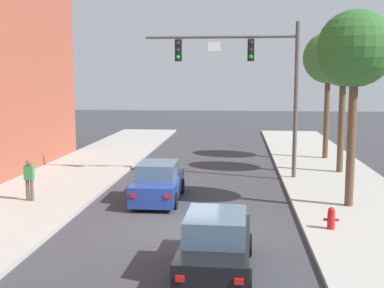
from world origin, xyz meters
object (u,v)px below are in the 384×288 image
object	(u,v)px
fire_hydrant	(331,218)
car_following_black	(216,246)
traffic_signal_mast	(252,70)
street_tree_second	(344,58)
car_lead_blue	(158,183)
pedestrian_sidewalk_left_walker	(29,178)
street_tree_nearest	(355,51)
street_tree_third	(329,59)

from	to	relation	value
fire_hydrant	car_following_black	bearing A→B (deg)	-134.61
traffic_signal_mast	street_tree_second	world-z (taller)	traffic_signal_mast
car_lead_blue	fire_hydrant	world-z (taller)	car_lead_blue
pedestrian_sidewalk_left_walker	street_tree_second	xyz separation A→B (m)	(13.49, 7.36, 4.91)
fire_hydrant	pedestrian_sidewalk_left_walker	bearing A→B (deg)	166.76
traffic_signal_mast	car_following_black	distance (m)	12.89
traffic_signal_mast	fire_hydrant	bearing A→B (deg)	-73.96
fire_hydrant	street_tree_nearest	distance (m)	6.40
pedestrian_sidewalk_left_walker	street_tree_nearest	xyz separation A→B (m)	(12.46, 0.42, 4.93)
car_following_black	traffic_signal_mast	bearing A→B (deg)	84.56
street_tree_second	car_following_black	bearing A→B (deg)	-113.05
traffic_signal_mast	street_tree_second	xyz separation A→B (m)	(4.65, 1.63, 0.60)
car_lead_blue	pedestrian_sidewalk_left_walker	bearing A→B (deg)	-167.63
traffic_signal_mast	pedestrian_sidewalk_left_walker	bearing A→B (deg)	-147.06
fire_hydrant	street_tree_second	size ratio (longest dim) A/B	0.10
fire_hydrant	street_tree_second	world-z (taller)	street_tree_second
street_tree_nearest	street_tree_second	size ratio (longest dim) A/B	0.99
traffic_signal_mast	street_tree_nearest	world-z (taller)	traffic_signal_mast
pedestrian_sidewalk_left_walker	street_tree_second	bearing A→B (deg)	28.62
street_tree_nearest	street_tree_third	xyz separation A→B (m)	(1.06, 11.48, 0.14)
car_following_black	pedestrian_sidewalk_left_walker	distance (m)	9.92
fire_hydrant	street_tree_third	xyz separation A→B (m)	(2.27, 14.54, 5.62)
car_lead_blue	fire_hydrant	distance (m)	7.29
car_lead_blue	street_tree_third	world-z (taller)	street_tree_third
traffic_signal_mast	street_tree_third	size ratio (longest dim) A/B	0.99
traffic_signal_mast	car_lead_blue	distance (m)	7.61
pedestrian_sidewalk_left_walker	fire_hydrant	bearing A→B (deg)	-13.24
pedestrian_sidewalk_left_walker	street_tree_nearest	bearing A→B (deg)	1.91
traffic_signal_mast	street_tree_third	distance (m)	7.78
street_tree_second	street_tree_third	world-z (taller)	street_tree_third
street_tree_second	car_lead_blue	bearing A→B (deg)	-143.60
traffic_signal_mast	car_following_black	size ratio (longest dim) A/B	1.75
car_lead_blue	street_tree_second	bearing A→B (deg)	36.40
car_following_black	street_tree_nearest	size ratio (longest dim) A/B	0.58
pedestrian_sidewalk_left_walker	fire_hydrant	world-z (taller)	pedestrian_sidewalk_left_walker
street_tree_second	traffic_signal_mast	bearing A→B (deg)	-160.64
fire_hydrant	traffic_signal_mast	bearing A→B (deg)	106.04
pedestrian_sidewalk_left_walker	street_tree_third	xyz separation A→B (m)	(13.52, 11.90, 5.07)
street_tree_nearest	car_lead_blue	bearing A→B (deg)	174.80
car_following_black	car_lead_blue	bearing A→B (deg)	110.27
car_lead_blue	street_tree_nearest	size ratio (longest dim) A/B	0.58
car_lead_blue	street_tree_second	world-z (taller)	street_tree_second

